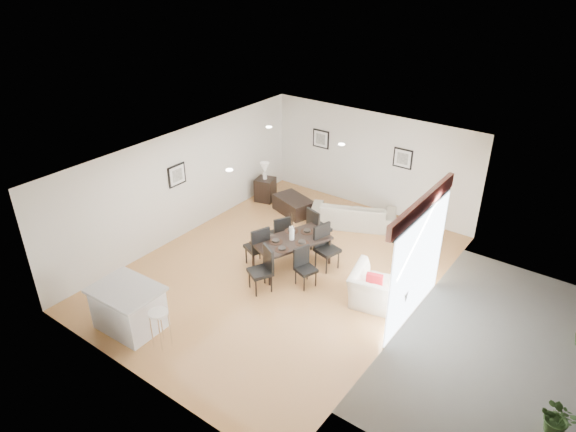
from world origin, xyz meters
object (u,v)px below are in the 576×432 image
Objects in this scene: dining_chair_enear at (304,264)px; dining_chair_head at (264,267)px; side_table at (265,189)px; dining_chair_wnear at (258,245)px; armchair at (381,289)px; bar_stool at (159,317)px; sofa at (353,214)px; kitchen_island at (129,308)px; dining_chair_wfar at (280,232)px; dining_chair_efar at (325,244)px; coffee_table at (293,205)px; dining_table at (292,242)px; dining_chair_foot at (317,226)px.

dining_chair_enear is 0.87m from dining_chair_head.
dining_chair_wnear is at bearing -53.99° from side_table.
bar_stool is (-2.66, -3.42, 0.27)m from armchair.
sofa is 1.67× the size of kitchen_island.
dining_chair_wfar is 1.57m from dining_chair_head.
dining_chair_efar is at bearing 77.58° from sofa.
coffee_table is 1.66× the size of side_table.
kitchen_island reaches higher than coffee_table.
kitchen_island is (-1.39, -6.04, 0.13)m from sofa.
kitchen_island is at bearing 180.00° from bar_stool.
dining_chair_enear reaches higher than dining_table.
armchair reaches higher than side_table.
armchair is at bearing -13.00° from coffee_table.
armchair is at bearing 171.64° from dining_chair_foot.
dining_chair_efar is (1.19, 0.90, 0.01)m from dining_chair_wnear.
dining_chair_wfar reaches higher than armchair.
bar_stool is (-0.52, -6.04, 0.34)m from sofa.
dining_chair_foot reaches higher than dining_chair_wfar.
side_table is 5.99m from kitchen_island.
dining_chair_enear is at bearing -164.06° from dining_chair_efar.
dining_chair_enear is at bearing 86.33° from dining_chair_wfar.
dining_chair_wnear reaches higher than dining_chair_wfar.
bar_stool is at bearing 32.56° from dining_chair_wfar.
dining_chair_foot is at bearing 119.15° from dining_chair_head.
coffee_table is at bearing 65.67° from dining_chair_efar.
dining_chair_enear is 1.58m from dining_chair_foot.
dining_chair_wnear is at bearing 112.06° from dining_chair_enear.
bar_stool is (0.23, -3.90, 0.14)m from dining_chair_wfar.
kitchen_island is (-1.86, -3.12, -0.04)m from dining_chair_enear.
dining_chair_wnear is 3.07m from bar_stool.
dining_table is 0.74m from dining_chair_enear.
dining_chair_wfar is 0.71× the size of kitchen_island.
dining_table reaches higher than coffee_table.
dining_chair_wfar is 0.90× the size of dining_chair_efar.
sofa is 2.28m from dining_chair_wfar.
armchair is at bearing 104.59° from sofa.
dining_chair_wfar is 3.91m from bar_stool.
dining_chair_wfar is at bearing 141.59° from dining_chair_head.
dining_table is at bearing 148.73° from dining_chair_wnear.
bar_stool is at bearing -74.59° from dining_table.
dining_chair_wnear reaches higher than armchair.
kitchen_island is 0.90m from bar_stool.
dining_table is at bearing -37.26° from coffee_table.
armchair is at bearing 19.02° from dining_table.
sofa is at bearing 30.22° from coffee_table.
side_table is (-3.22, 2.72, -0.16)m from dining_chair_enear.
dining_chair_foot is 2.89m from side_table.
coffee_table is 1.44× the size of bar_stool.
armchair reaches higher than bar_stool.
coffee_table is at bearing -139.41° from dining_chair_wnear.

